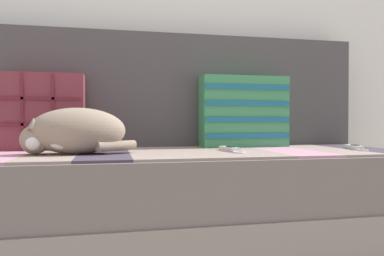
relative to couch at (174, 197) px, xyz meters
The scene contains 8 objects.
ground_plane 0.25m from the couch, 90.00° to the right, with size 14.00×14.00×0.00m, color #A89E8E.
couch is the anchor object (origin of this frame).
sofa_backrest 0.59m from the couch, 90.00° to the left, with size 2.07×0.14×0.58m.
throw_pillow_quilted 0.72m from the couch, 162.99° to the left, with size 0.38×0.14×0.34m.
throw_pillow_striped 0.57m from the couch, 24.73° to the left, with size 0.44×0.14×0.35m.
sleeping_cat 0.52m from the couch, 166.71° to the right, with size 0.44×0.19×0.18m.
game_remote_near 0.32m from the couch, 21.32° to the right, with size 0.06×0.20×0.02m.
game_remote_far 0.85m from the couch, ahead, with size 0.08×0.19×0.02m.
Camera 1 is at (-0.27, -1.46, 0.53)m, focal length 35.00 mm.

